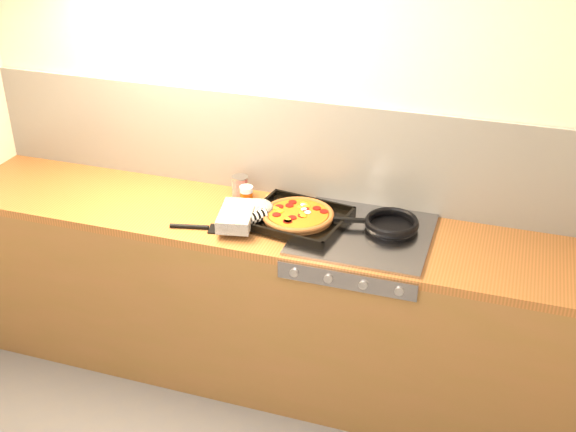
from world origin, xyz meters
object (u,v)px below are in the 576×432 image
(pizza_on_tray, at_px, (282,215))
(tomato_can, at_px, (240,187))
(juice_glass, at_px, (246,196))
(frying_pan, at_px, (390,224))

(pizza_on_tray, xyz_separation_m, tomato_can, (-0.28, 0.19, 0.01))
(tomato_can, bearing_deg, juice_glass, -50.18)
(frying_pan, relative_size, juice_glass, 4.03)
(pizza_on_tray, relative_size, frying_pan, 1.38)
(pizza_on_tray, relative_size, juice_glass, 5.58)
(frying_pan, bearing_deg, juice_glass, 178.05)
(pizza_on_tray, bearing_deg, juice_glass, 152.43)
(juice_glass, bearing_deg, frying_pan, -1.95)
(pizza_on_tray, distance_m, juice_glass, 0.24)
(pizza_on_tray, bearing_deg, frying_pan, 10.26)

